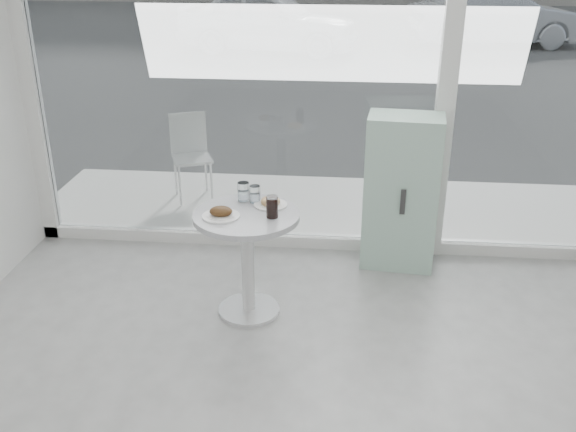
# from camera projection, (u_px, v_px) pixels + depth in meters

# --- Properties ---
(room_shell) EXTENTS (6.00, 6.00, 6.00)m
(room_shell) POSITION_uv_depth(u_px,v_px,m) (280.00, 196.00, 1.55)
(room_shell) COLOR silver
(room_shell) RESTS_ON ground
(storefront) EXTENTS (5.00, 0.14, 3.00)m
(storefront) POSITION_uv_depth(u_px,v_px,m) (340.00, 45.00, 4.86)
(storefront) COLOR white
(storefront) RESTS_ON ground
(main_table) EXTENTS (0.72, 0.72, 0.77)m
(main_table) POSITION_uv_depth(u_px,v_px,m) (247.00, 243.00, 4.38)
(main_table) COLOR silver
(main_table) RESTS_ON ground
(patio_deck) EXTENTS (5.60, 1.60, 0.05)m
(patio_deck) POSITION_uv_depth(u_px,v_px,m) (329.00, 208.00, 6.28)
(patio_deck) COLOR silver
(patio_deck) RESTS_ON ground
(street) EXTENTS (40.00, 24.00, 0.00)m
(street) POSITION_uv_depth(u_px,v_px,m) (346.00, 33.00, 17.40)
(street) COLOR #3B3B3B
(street) RESTS_ON ground
(mint_cabinet) EXTENTS (0.61, 0.44, 1.24)m
(mint_cabinet) POSITION_uv_depth(u_px,v_px,m) (401.00, 192.00, 5.05)
(mint_cabinet) COLOR #A0CCB8
(mint_cabinet) RESTS_ON ground
(patio_chair) EXTENTS (0.47, 0.47, 0.84)m
(patio_chair) POSITION_uv_depth(u_px,v_px,m) (191.00, 151.00, 6.31)
(patio_chair) COLOR silver
(patio_chair) RESTS_ON patio_deck
(car_white) EXTENTS (4.24, 2.19, 1.38)m
(car_white) POSITION_uv_depth(u_px,v_px,m) (268.00, 21.00, 14.38)
(car_white) COLOR white
(car_white) RESTS_ON street
(car_silver) EXTENTS (4.17, 1.98, 1.32)m
(car_silver) POSITION_uv_depth(u_px,v_px,m) (495.00, 18.00, 15.11)
(car_silver) COLOR #9A9CA1
(car_silver) RESTS_ON street
(plate_fritter) EXTENTS (0.25, 0.25, 0.07)m
(plate_fritter) POSITION_uv_depth(u_px,v_px,m) (221.00, 213.00, 4.23)
(plate_fritter) COLOR white
(plate_fritter) RESTS_ON main_table
(plate_donut) EXTENTS (0.23, 0.23, 0.05)m
(plate_donut) POSITION_uv_depth(u_px,v_px,m) (270.00, 203.00, 4.40)
(plate_donut) COLOR white
(plate_donut) RESTS_ON main_table
(water_tumbler_a) EXTENTS (0.08, 0.08, 0.13)m
(water_tumbler_a) POSITION_uv_depth(u_px,v_px,m) (243.00, 193.00, 4.47)
(water_tumbler_a) COLOR white
(water_tumbler_a) RESTS_ON main_table
(water_tumbler_b) EXTENTS (0.08, 0.08, 0.12)m
(water_tumbler_b) POSITION_uv_depth(u_px,v_px,m) (255.00, 195.00, 4.44)
(water_tumbler_b) COLOR white
(water_tumbler_b) RESTS_ON main_table
(cola_glass) EXTENTS (0.08, 0.08, 0.15)m
(cola_glass) POSITION_uv_depth(u_px,v_px,m) (272.00, 207.00, 4.20)
(cola_glass) COLOR white
(cola_glass) RESTS_ON main_table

